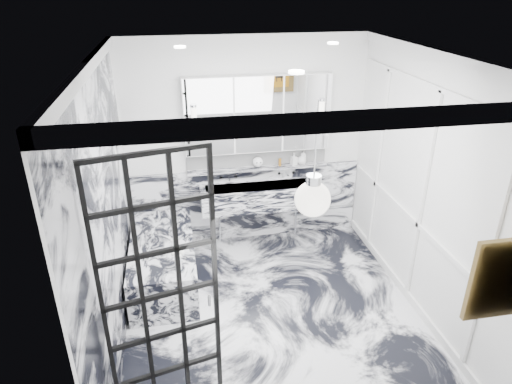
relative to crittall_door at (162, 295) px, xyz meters
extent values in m
plane|color=silver|center=(1.11, 0.95, -1.17)|extent=(3.60, 3.60, 0.00)
plane|color=white|center=(1.11, 0.95, 1.63)|extent=(3.60, 3.60, 0.00)
plane|color=white|center=(1.11, 2.75, 0.23)|extent=(3.60, 0.00, 3.60)
plane|color=white|center=(1.11, -0.85, 0.23)|extent=(3.60, 0.00, 3.60)
plane|color=white|center=(-0.49, 0.95, 0.23)|extent=(0.00, 3.60, 3.60)
plane|color=white|center=(2.71, 0.95, 0.23)|extent=(0.00, 3.60, 3.60)
cube|color=silver|center=(1.11, 2.72, -0.65)|extent=(3.18, 0.05, 1.05)
cube|color=silver|center=(-0.47, 0.95, 0.17)|extent=(0.02, 3.56, 2.68)
cube|color=white|center=(2.69, 0.95, 0.13)|extent=(0.03, 3.40, 2.30)
imported|color=#8C5919|center=(1.89, 2.66, 0.01)|extent=(0.09, 0.09, 0.20)
imported|color=#4C4C51|center=(1.76, 2.66, 0.00)|extent=(0.09, 0.10, 0.17)
imported|color=silver|center=(1.87, 2.66, 0.00)|extent=(0.14, 0.14, 0.16)
sphere|color=white|center=(1.26, 2.66, -0.01)|extent=(0.14, 0.14, 0.14)
cylinder|color=#8C5919|center=(1.56, 2.66, -0.03)|extent=(0.04, 0.04, 0.10)
cylinder|color=silver|center=(0.12, 1.25, -0.56)|extent=(0.08, 0.08, 0.12)
cube|color=#B68712|center=(2.31, -0.81, 0.44)|extent=(0.51, 0.05, 0.51)
sphere|color=white|center=(1.06, -0.36, 0.91)|extent=(0.24, 0.24, 0.24)
cube|color=silver|center=(1.26, 2.50, -0.44)|extent=(1.60, 0.45, 0.30)
cube|color=silver|center=(1.26, 2.67, -0.10)|extent=(1.90, 0.14, 0.04)
cube|color=white|center=(1.26, 2.73, 0.03)|extent=(1.90, 0.03, 0.23)
cube|color=white|center=(1.26, 2.67, 0.65)|extent=(1.90, 0.16, 1.00)
cylinder|color=white|center=(0.44, 2.58, 0.61)|extent=(0.07, 0.07, 0.40)
cylinder|color=white|center=(2.08, 2.58, 0.61)|extent=(0.07, 0.07, 0.40)
cube|color=silver|center=(-0.06, 1.84, -0.90)|extent=(0.75, 1.65, 0.55)
camera|label=1|loc=(0.21, -2.94, 2.24)|focal=32.00mm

